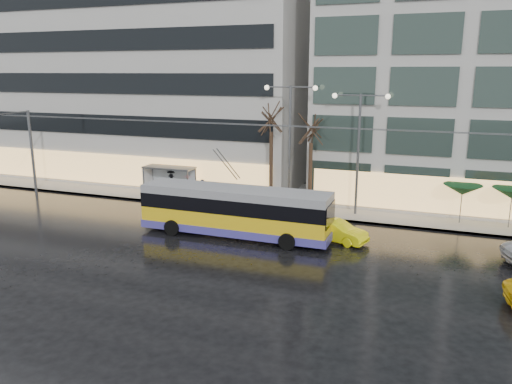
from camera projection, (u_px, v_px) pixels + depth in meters
The scene contains 17 objects.
ground at pixel (201, 253), 28.53m from camera, with size 140.00×140.00×0.00m, color black.
sidewalk at pixel (300, 198), 40.61m from camera, with size 80.00×10.00×0.15m, color gray.
kerb at pixel (282, 214), 36.09m from camera, with size 80.00×0.10×0.15m, color slate.
building_left at pixel (137, 61), 48.60m from camera, with size 34.00×14.00×22.00m, color #AFACA7.
trolleybus at pixel (235, 213), 31.21m from camera, with size 12.15×4.76×5.63m.
catenary at pixel (264, 159), 34.43m from camera, with size 42.24×5.12×7.00m.
bus_shelter at pixel (166, 174), 40.63m from camera, with size 4.20×1.60×2.51m.
street_lamp_near at pixel (290, 130), 36.29m from camera, with size 3.96×0.36×9.03m.
street_lamp_far at pixel (359, 137), 34.68m from camera, with size 3.96×0.36×8.53m.
tree_a at pixel (271, 114), 36.72m from camera, with size 3.20×3.20×8.40m.
tree_b at pixel (311, 125), 36.06m from camera, with size 3.20×3.20×7.70m.
parasol_a at pixel (462, 190), 33.28m from camera, with size 2.50×2.50×2.65m.
parasol_b at pixel (512, 193), 32.27m from camera, with size 2.50×2.50×2.65m.
taxi_b at pixel (335, 231), 30.48m from camera, with size 1.39×3.98×1.31m, color #FFFA0D.
pedestrian_a at pixel (189, 185), 38.64m from camera, with size 1.09×1.10×2.19m.
pedestrian_b at pixel (202, 189), 39.96m from camera, with size 0.96×0.88×1.59m.
pedestrian_c at pixel (172, 181), 41.33m from camera, with size 1.28×0.95×2.11m.
Camera 1 is at (12.24, -24.15, 10.15)m, focal length 35.00 mm.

